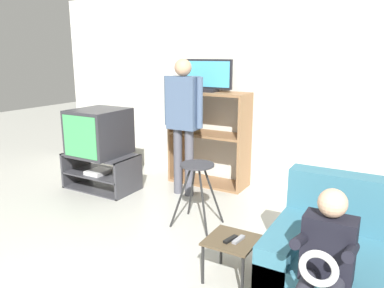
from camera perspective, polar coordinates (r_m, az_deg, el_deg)
wall_back at (r=5.04m, az=8.72°, el=8.29°), size 6.40×0.06×2.60m
tv_stand at (r=5.11m, az=-13.66°, el=-4.11°), size 0.96×0.52×0.47m
television_main at (r=4.97m, az=-13.96°, el=1.75°), size 0.62×0.68×0.60m
media_shelf at (r=5.07m, az=2.59°, el=0.96°), size 1.07×0.43×1.26m
television_flat at (r=4.97m, az=2.49°, el=10.23°), size 0.67×0.20×0.42m
folding_stool at (r=3.83m, az=0.79°, el=-4.88°), size 0.45×0.39×0.67m
snack_table at (r=3.04m, az=6.03°, el=-15.02°), size 0.38×0.38×0.35m
remote_control_black at (r=3.00m, az=5.89°, el=-14.23°), size 0.07×0.15×0.02m
remote_control_white at (r=3.00m, az=7.10°, el=-14.25°), size 0.05×0.15×0.02m
couch at (r=3.00m, az=26.59°, el=-17.26°), size 1.45×0.96×0.86m
person_standing_adult at (r=4.58m, az=-1.34°, el=4.58°), size 0.53×0.21×1.70m
person_seated_child at (r=2.39m, az=19.64°, el=-16.31°), size 0.33×0.43×1.00m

